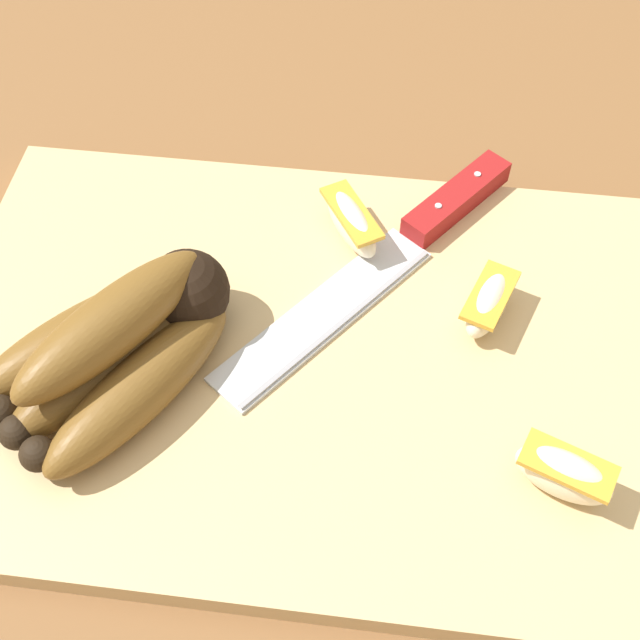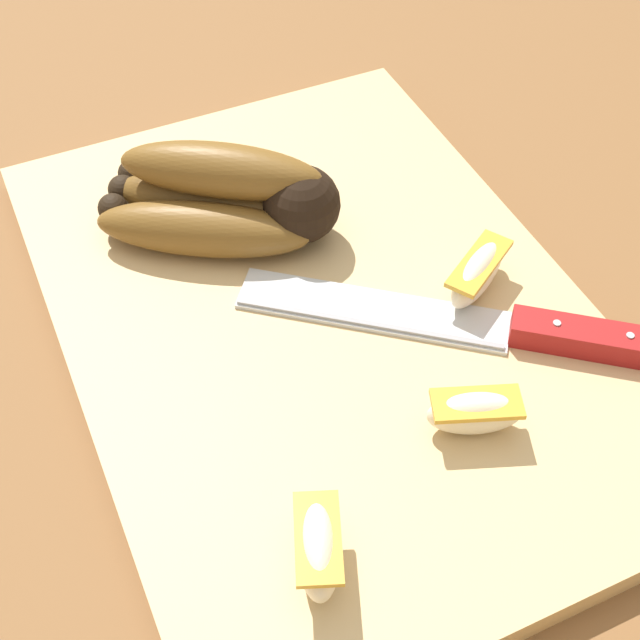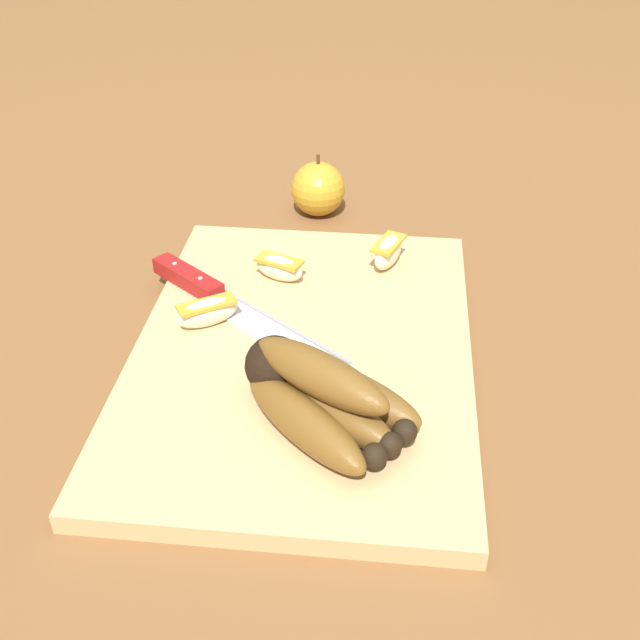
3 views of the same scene
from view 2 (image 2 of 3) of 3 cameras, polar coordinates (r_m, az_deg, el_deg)
name	(u,v)px [view 2 (image 2 of 3)]	position (r m, az deg, el deg)	size (l,w,h in m)	color
ground_plane	(332,345)	(0.60, 0.80, -1.60)	(6.00, 6.00, 0.00)	brown
cutting_board	(323,321)	(0.60, 0.19, -0.07)	(0.48, 0.33, 0.02)	tan
banana_bunch	(226,197)	(0.64, -5.99, 7.80)	(0.17, 0.17, 0.07)	black
chefs_knife	(512,329)	(0.59, 12.12, -0.55)	(0.19, 0.24, 0.02)	silver
apple_wedge_near	(318,548)	(0.48, -0.13, -14.27)	(0.06, 0.04, 0.04)	#F4E5C1
apple_wedge_middle	(475,412)	(0.53, 9.83, -5.80)	(0.04, 0.06, 0.03)	#F4E5C1
apple_wedge_far	(478,273)	(0.61, 9.98, 2.97)	(0.05, 0.07, 0.03)	#F4E5C1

